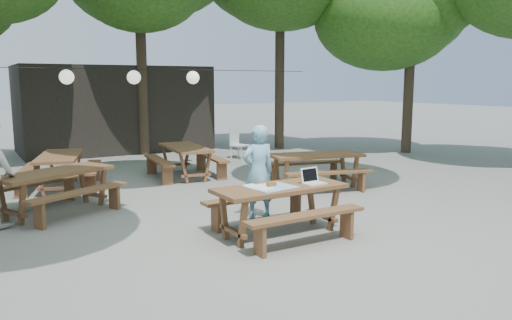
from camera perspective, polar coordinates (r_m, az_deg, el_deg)
The scene contains 12 objects.
ground at distance 7.90m, azimuth 1.54°, elevation -7.90°, with size 80.00×80.00×0.00m, color slate.
pavilion at distance 17.51m, azimuth -15.88°, elevation 5.68°, with size 6.00×3.00×2.80m, color black.
main_picnic_table at distance 7.53m, azimuth 2.76°, elevation -5.70°, with size 2.00×1.58×0.75m.
picnic_table_nw at distance 9.44m, azimuth -21.97°, elevation -3.33°, with size 2.40×2.25×0.75m.
picnic_table_ne at distance 10.91m, azimuth 6.85°, elevation -1.16°, with size 2.22×1.98×0.75m.
picnic_table_far_w at distance 11.49m, azimuth -21.47°, elevation -1.22°, with size 2.07×2.28×0.75m.
picnic_table_far_e at distance 12.19m, azimuth -8.07°, elevation -0.13°, with size 1.77×2.07×0.75m.
woman at distance 8.37m, azimuth 0.26°, elevation -1.36°, with size 0.58×0.38×1.58m, color #79BBDD.
plastic_chair at distance 15.03m, azimuth -1.94°, elevation 1.15°, with size 0.58×0.58×0.90m.
laptop at distance 7.66m, azimuth 6.45°, elevation -2.23°, with size 0.35×0.29×0.24m.
tabletop_clutter at distance 7.36m, azimuth 1.66°, elevation -3.03°, with size 0.73×0.65×0.08m.
paper_lanterns at distance 12.97m, azimuth -13.73°, elevation 9.19°, with size 9.00×0.34×0.38m.
Camera 1 is at (-4.07, -6.38, 2.28)m, focal length 35.00 mm.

